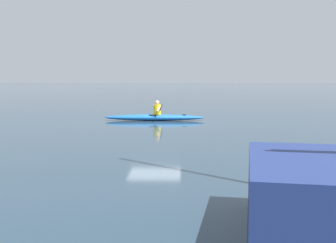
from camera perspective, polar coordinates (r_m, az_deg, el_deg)
The scene contains 3 objects.
ground_plane at distance 20.20m, azimuth -1.81°, elevation -0.20°, with size 160.00×160.00×0.00m, color #233847.
kayak at distance 21.21m, azimuth -1.86°, elevation 0.55°, with size 5.04×0.71×0.31m.
kayaker at distance 21.16m, azimuth -1.40°, elevation 1.75°, with size 0.43×2.39×0.70m.
Camera 1 is at (-1.50, 20.01, 2.39)m, focal length 45.08 mm.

